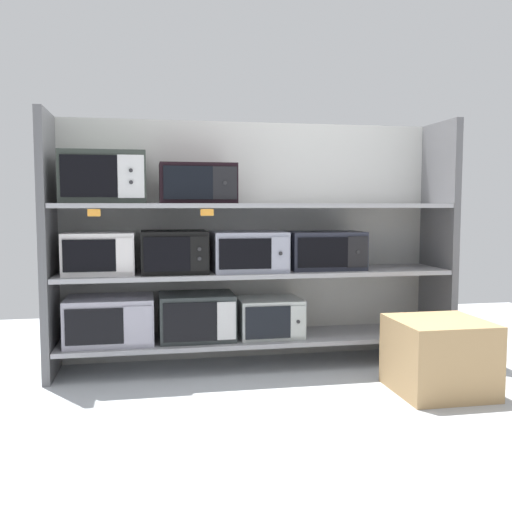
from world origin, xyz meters
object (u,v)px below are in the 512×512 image
object	(u,v)px
microwave_6	(325,250)
microwave_7	(104,178)
microwave_0	(110,320)
microwave_5	(248,251)
shipping_carton	(439,356)
microwave_3	(100,253)
microwave_8	(198,184)
microwave_2	(269,317)
microwave_1	(197,316)
microwave_4	(174,252)

from	to	relation	value
microwave_6	microwave_7	xyz separation A→B (m)	(-1.48, -0.00, 0.49)
microwave_0	microwave_7	world-z (taller)	microwave_7
microwave_7	microwave_5	bearing A→B (deg)	0.01
microwave_6	shipping_carton	distance (m)	1.06
microwave_3	shipping_carton	xyz separation A→B (m)	(1.99, -0.77, -0.58)
microwave_6	microwave_8	xyz separation A→B (m)	(-0.88, -0.00, 0.46)
shipping_carton	microwave_6	bearing A→B (deg)	121.40
microwave_0	microwave_2	size ratio (longest dim) A/B	1.31
microwave_2	microwave_3	world-z (taller)	microwave_3
microwave_2	shipping_carton	xyz separation A→B (m)	(0.86, -0.76, -0.12)
microwave_0	microwave_1	xyz separation A→B (m)	(0.57, -0.00, 0.00)
microwave_5	microwave_7	world-z (taller)	microwave_7
microwave_0	microwave_2	xyz separation A→B (m)	(1.07, -0.00, -0.02)
microwave_0	microwave_6	bearing A→B (deg)	-0.00
microwave_2	microwave_6	world-z (taller)	microwave_6
microwave_2	microwave_8	xyz separation A→B (m)	(-0.49, 0.00, 0.91)
microwave_0	microwave_7	size ratio (longest dim) A/B	1.07
microwave_1	shipping_carton	distance (m)	1.57
microwave_3	microwave_5	size ratio (longest dim) A/B	0.92
microwave_0	shipping_carton	world-z (taller)	microwave_0
microwave_2	microwave_8	distance (m)	1.04
microwave_0	microwave_2	distance (m)	1.07
microwave_2	microwave_4	xyz separation A→B (m)	(-0.65, 0.00, 0.46)
microwave_0	microwave_6	world-z (taller)	microwave_6
microwave_5	microwave_6	xyz separation A→B (m)	(0.54, -0.00, -0.00)
microwave_5	microwave_2	bearing A→B (deg)	-0.14
microwave_4	microwave_5	xyz separation A→B (m)	(0.50, 0.00, -0.00)
microwave_0	microwave_5	size ratio (longest dim) A/B	1.15
microwave_1	microwave_7	xyz separation A→B (m)	(-0.59, 0.00, 0.92)
microwave_1	shipping_carton	bearing A→B (deg)	-29.29
microwave_3	microwave_7	size ratio (longest dim) A/B	0.85
microwave_7	microwave_1	bearing A→B (deg)	-0.02
microwave_2	shipping_carton	size ratio (longest dim) A/B	0.82
microwave_4	microwave_7	bearing A→B (deg)	179.99
microwave_8	microwave_0	bearing A→B (deg)	179.97
microwave_1	microwave_4	bearing A→B (deg)	179.97
microwave_4	microwave_5	bearing A→B (deg)	0.03
microwave_3	microwave_6	size ratio (longest dim) A/B	0.87
microwave_0	shipping_carton	xyz separation A→B (m)	(1.93, -0.77, -0.14)
microwave_8	shipping_carton	size ratio (longest dim) A/B	0.95
microwave_1	microwave_6	xyz separation A→B (m)	(0.90, 0.00, 0.43)
microwave_1	microwave_2	xyz separation A→B (m)	(0.50, -0.00, -0.02)
microwave_2	microwave_5	distance (m)	0.48
microwave_0	microwave_3	world-z (taller)	microwave_3
microwave_4	microwave_5	size ratio (longest dim) A/B	0.88
microwave_2	microwave_4	distance (m)	0.80
microwave_5	shipping_carton	xyz separation A→B (m)	(1.01, -0.77, -0.58)
microwave_1	microwave_8	xyz separation A→B (m)	(0.01, 0.00, 0.89)
microwave_4	microwave_1	bearing A→B (deg)	-0.03
microwave_1	microwave_7	distance (m)	1.09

